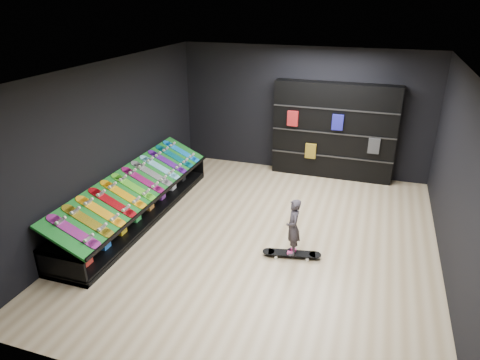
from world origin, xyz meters
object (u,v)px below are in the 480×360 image
(child, at_px, (293,237))
(display_rack, at_px, (138,206))
(floor_skateboard, at_px, (292,255))
(back_shelving, at_px, (334,131))

(child, bearing_deg, display_rack, -117.30)
(floor_skateboard, bearing_deg, back_shelving, 76.69)
(child, bearing_deg, back_shelving, 158.34)
(back_shelving, xyz_separation_m, floor_skateboard, (-0.15, -3.76, -1.08))
(display_rack, bearing_deg, floor_skateboard, -7.85)
(back_shelving, xyz_separation_m, child, (-0.15, -3.76, -0.74))
(display_rack, bearing_deg, back_shelving, 44.98)
(floor_skateboard, relative_size, child, 1.66)
(display_rack, distance_m, floor_skateboard, 3.21)
(display_rack, distance_m, back_shelving, 4.78)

